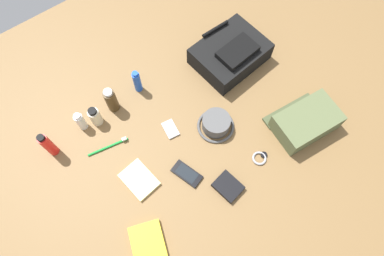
{
  "coord_description": "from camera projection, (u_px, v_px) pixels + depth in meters",
  "views": [
    {
      "loc": [
        -0.36,
        -0.48,
        1.42
      ],
      "look_at": [
        0.0,
        0.0,
        0.04
      ],
      "focal_mm": 32.48,
      "sensor_mm": 36.0,
      "label": 1
    }
  ],
  "objects": [
    {
      "name": "lotion_bottle",
      "position": [
        95.0,
        116.0,
        1.51
      ],
      "size": [
        0.05,
        0.05,
        0.11
      ],
      "color": "beige",
      "rests_on": "ground_plane"
    },
    {
      "name": "cell_phone",
      "position": [
        187.0,
        174.0,
        1.46
      ],
      "size": [
        0.1,
        0.14,
        0.01
      ],
      "color": "black",
      "rests_on": "ground_plane"
    },
    {
      "name": "wristwatch",
      "position": [
        260.0,
        158.0,
        1.48
      ],
      "size": [
        0.07,
        0.06,
        0.01
      ],
      "color": "#99999E",
      "rests_on": "ground_plane"
    },
    {
      "name": "media_player",
      "position": [
        171.0,
        129.0,
        1.54
      ],
      "size": [
        0.06,
        0.09,
        0.01
      ],
      "color": "#B7B7BC",
      "rests_on": "ground_plane"
    },
    {
      "name": "paperback_novel",
      "position": [
        149.0,
        249.0,
        1.33
      ],
      "size": [
        0.18,
        0.23,
        0.02
      ],
      "color": "yellow",
      "rests_on": "ground_plane"
    },
    {
      "name": "toothbrush",
      "position": [
        110.0,
        146.0,
        1.51
      ],
      "size": [
        0.18,
        0.04,
        0.02
      ],
      "color": "#198C33",
      "rests_on": "ground_plane"
    },
    {
      "name": "toothpaste_tube",
      "position": [
        81.0,
        121.0,
        1.5
      ],
      "size": [
        0.04,
        0.04,
        0.11
      ],
      "color": "white",
      "rests_on": "ground_plane"
    },
    {
      "name": "toiletry_pouch",
      "position": [
        306.0,
        122.0,
        1.51
      ],
      "size": [
        0.29,
        0.24,
        0.1
      ],
      "color": "#56603D",
      "rests_on": "ground_plane"
    },
    {
      "name": "notepad",
      "position": [
        139.0,
        180.0,
        1.44
      ],
      "size": [
        0.13,
        0.16,
        0.02
      ],
      "primitive_type": "cube",
      "rotation": [
        0.0,
        0.0,
        0.12
      ],
      "color": "beige",
      "rests_on": "ground_plane"
    },
    {
      "name": "wallet",
      "position": [
        228.0,
        186.0,
        1.43
      ],
      "size": [
        0.11,
        0.12,
        0.02
      ],
      "primitive_type": "cube",
      "rotation": [
        0.0,
        0.0,
        0.17
      ],
      "color": "black",
      "rests_on": "ground_plane"
    },
    {
      "name": "bucket_hat",
      "position": [
        216.0,
        124.0,
        1.52
      ],
      "size": [
        0.17,
        0.17,
        0.07
      ],
      "color": "#535353",
      "rests_on": "ground_plane"
    },
    {
      "name": "backpack",
      "position": [
        230.0,
        54.0,
        1.64
      ],
      "size": [
        0.35,
        0.28,
        0.13
      ],
      "color": "black",
      "rests_on": "ground_plane"
    },
    {
      "name": "ground_plane",
      "position": [
        192.0,
        133.0,
        1.55
      ],
      "size": [
        2.64,
        2.02,
        0.02
      ],
      "primitive_type": "cube",
      "color": "brown",
      "rests_on": "ground"
    },
    {
      "name": "deodorant_spray",
      "position": [
        137.0,
        81.0,
        1.57
      ],
      "size": [
        0.03,
        0.03,
        0.13
      ],
      "color": "blue",
      "rests_on": "ground_plane"
    },
    {
      "name": "cologne_bottle",
      "position": [
        111.0,
        100.0,
        1.52
      ],
      "size": [
        0.05,
        0.05,
        0.14
      ],
      "color": "#473319",
      "rests_on": "ground_plane"
    },
    {
      "name": "sunscreen_spray",
      "position": [
        48.0,
        145.0,
        1.43
      ],
      "size": [
        0.04,
        0.04,
        0.16
      ],
      "color": "red",
      "rests_on": "ground_plane"
    }
  ]
}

